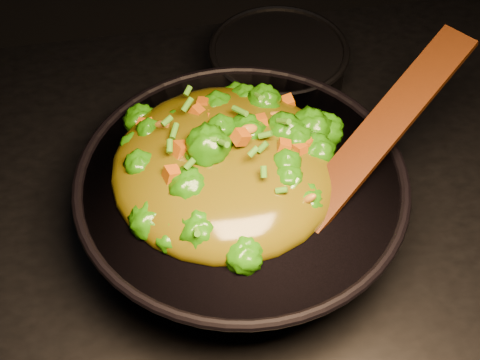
{
  "coord_description": "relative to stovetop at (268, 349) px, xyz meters",
  "views": [
    {
      "loc": [
        -0.16,
        -0.57,
        1.67
      ],
      "look_at": [
        -0.06,
        -0.02,
        1.0
      ],
      "focal_mm": 50.0,
      "sensor_mm": 36.0,
      "label": 1
    }
  ],
  "objects": [
    {
      "name": "wok",
      "position": [
        -0.06,
        -0.03,
        0.51
      ],
      "size": [
        0.44,
        0.44,
        0.12
      ],
      "primitive_type": null,
      "rotation": [
        0.0,
        0.0,
        -0.06
      ],
      "color": "black",
      "rests_on": "stovetop"
    },
    {
      "name": "back_pot",
      "position": [
        0.05,
        0.22,
        0.51
      ],
      "size": [
        0.27,
        0.27,
        0.12
      ],
      "primitive_type": "cylinder",
      "rotation": [
        0.0,
        0.0,
        -0.4
      ],
      "color": "black",
      "rests_on": "stovetop"
    },
    {
      "name": "spatula",
      "position": [
        0.12,
        -0.02,
        0.62
      ],
      "size": [
        0.28,
        0.22,
        0.13
      ],
      "primitive_type": "cube",
      "rotation": [
        0.0,
        -0.38,
        0.61
      ],
      "color": "#3B1C08",
      "rests_on": "wok"
    },
    {
      "name": "stovetop",
      "position": [
        0.0,
        0.0,
        0.0
      ],
      "size": [
        1.2,
        0.9,
        0.9
      ],
      "primitive_type": "cube",
      "color": "black",
      "rests_on": "ground"
    },
    {
      "name": "stir_fry",
      "position": [
        -0.08,
        -0.01,
        0.62
      ],
      "size": [
        0.38,
        0.38,
        0.1
      ],
      "primitive_type": null,
      "rotation": [
        0.0,
        0.0,
        0.34
      ],
      "color": "#226C07",
      "rests_on": "wok"
    }
  ]
}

